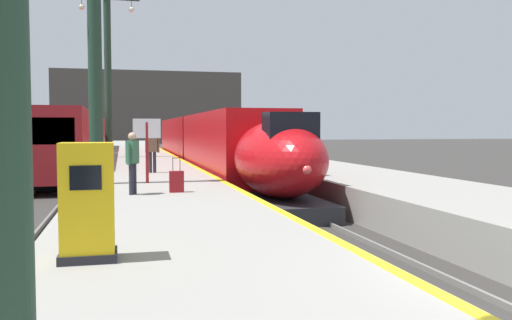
{
  "coord_description": "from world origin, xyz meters",
  "views": [
    {
      "loc": [
        -5.08,
        -5.41,
        2.83
      ],
      "look_at": [
        -0.77,
        12.16,
        1.8
      ],
      "focal_mm": 38.28,
      "sensor_mm": 36.0,
      "label": 1
    }
  ],
  "objects": [
    {
      "name": "rail_secondary_right",
      "position": [
        -7.35,
        27.5,
        0.06
      ],
      "size": [
        0.08,
        110.0,
        0.12
      ],
      "primitive_type": "cube",
      "color": "slate",
      "rests_on": "ground"
    },
    {
      "name": "passenger_mid_platform",
      "position": [
        -3.9,
        17.11,
        2.04
      ],
      "size": [
        0.57,
        0.22,
        1.69
      ],
      "color": "#23232D",
      "rests_on": "platform_left"
    },
    {
      "name": "station_column_mid",
      "position": [
        -5.9,
        12.98,
        6.28
      ],
      "size": [
        4.0,
        0.68,
        8.62
      ],
      "color": "#1E3828",
      "rests_on": "platform_left"
    },
    {
      "name": "station_column_far",
      "position": [
        -5.9,
        30.22,
        7.13
      ],
      "size": [
        4.0,
        0.68,
        10.23
      ],
      "color": "#1E3828",
      "rests_on": "platform_left"
    },
    {
      "name": "rail_main_right",
      "position": [
        0.75,
        27.5,
        0.06
      ],
      "size": [
        0.08,
        110.0,
        0.12
      ],
      "primitive_type": "cube",
      "color": "slate",
      "rests_on": "ground"
    },
    {
      "name": "passenger_near_edge",
      "position": [
        -4.82,
        9.72,
        2.04
      ],
      "size": [
        0.37,
        0.52,
        1.69
      ],
      "color": "#23232D",
      "rests_on": "platform_left"
    },
    {
      "name": "regional_train_adjacent",
      "position": [
        -8.1,
        36.14,
        2.13
      ],
      "size": [
        2.85,
        36.6,
        3.8
      ],
      "color": "maroon",
      "rests_on": "ground"
    },
    {
      "name": "highspeed_train_main",
      "position": [
        0.0,
        27.37,
        1.93
      ],
      "size": [
        2.92,
        37.39,
        3.6
      ],
      "color": "#B20F14",
      "rests_on": "ground"
    },
    {
      "name": "platform_left_safety_stripe",
      "position": [
        -1.77,
        24.75,
        1.05
      ],
      "size": [
        0.2,
        107.8,
        0.01
      ],
      "primitive_type": "cube",
      "color": "yellow",
      "rests_on": "platform_left"
    },
    {
      "name": "rail_main_left",
      "position": [
        -0.75,
        27.5,
        0.06
      ],
      "size": [
        0.08,
        110.0,
        0.12
      ],
      "primitive_type": "cube",
      "color": "slate",
      "rests_on": "ground"
    },
    {
      "name": "rolling_suitcase",
      "position": [
        -3.61,
        9.97,
        1.35
      ],
      "size": [
        0.4,
        0.22,
        0.98
      ],
      "color": "maroon",
      "rests_on": "platform_left"
    },
    {
      "name": "terminus_back_wall",
      "position": [
        0.0,
        102.0,
        7.0
      ],
      "size": [
        36.0,
        2.0,
        14.0
      ],
      "primitive_type": "cube",
      "color": "#4C4742",
      "rests_on": "ground"
    },
    {
      "name": "rail_secondary_left",
      "position": [
        -8.85,
        27.5,
        0.06
      ],
      "size": [
        0.08,
        110.0,
        0.12
      ],
      "primitive_type": "cube",
      "color": "slate",
      "rests_on": "ground"
    },
    {
      "name": "ticket_machine_yellow",
      "position": [
        -5.55,
        2.25,
        1.79
      ],
      "size": [
        0.76,
        0.62,
        1.6
      ],
      "color": "yellow",
      "rests_on": "platform_left"
    },
    {
      "name": "platform_left",
      "position": [
        -4.05,
        24.75,
        0.53
      ],
      "size": [
        4.8,
        110.0,
        1.05
      ],
      "primitive_type": "cube",
      "color": "gray",
      "rests_on": "ground"
    },
    {
      "name": "platform_right",
      "position": [
        4.05,
        24.75,
        0.53
      ],
      "size": [
        4.8,
        110.0,
        1.05
      ],
      "primitive_type": "cube",
      "color": "gray",
      "rests_on": "ground"
    },
    {
      "name": "departure_info_board",
      "position": [
        -4.29,
        12.9,
        2.56
      ],
      "size": [
        0.9,
        0.1,
        2.12
      ],
      "color": "maroon",
      "rests_on": "platform_left"
    }
  ]
}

